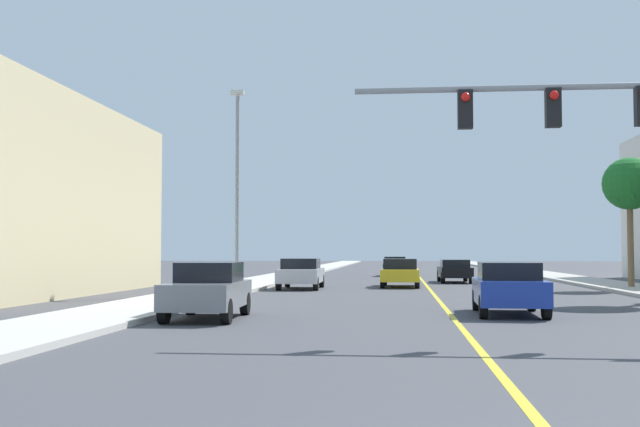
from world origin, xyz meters
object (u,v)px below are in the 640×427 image
at_px(street_lamp, 237,180).
at_px(car_silver, 301,273).
at_px(car_black, 455,270).
at_px(car_yellow, 400,272).
at_px(palm_far, 629,185).
at_px(car_blue, 509,287).
at_px(car_green, 395,266).
at_px(car_gray, 208,290).

bearing_deg(street_lamp, car_silver, 64.08).
xyz_separation_m(car_black, car_yellow, (-3.14, -5.74, 0.03)).
bearing_deg(car_silver, palm_far, -178.05).
bearing_deg(car_yellow, car_blue, -78.96).
bearing_deg(car_yellow, palm_far, -8.88).
height_order(palm_far, car_green, palm_far).
bearing_deg(car_black, car_yellow, -119.25).
bearing_deg(car_yellow, car_green, 91.94).
xyz_separation_m(palm_far, car_gray, (-15.99, -17.21, -4.17)).
bearing_deg(palm_far, car_yellow, 170.28).
height_order(car_green, car_yellow, car_yellow).
height_order(palm_far, car_silver, palm_far).
bearing_deg(car_yellow, car_silver, -150.30).
bearing_deg(car_green, car_black, -72.36).
xyz_separation_m(car_black, car_blue, (-0.11, -22.62, 0.07)).
xyz_separation_m(car_green, car_blue, (3.36, -33.96, 0.05)).
distance_m(street_lamp, car_gray, 12.74).
relative_size(street_lamp, car_black, 1.91).
distance_m(car_blue, car_gray, 8.51).
height_order(car_black, car_silver, car_silver).
relative_size(palm_far, car_yellow, 1.32).
relative_size(palm_far, car_silver, 1.40).
xyz_separation_m(street_lamp, car_yellow, (6.95, 7.13, -4.13)).
bearing_deg(car_gray, palm_far, -134.96).
bearing_deg(car_blue, street_lamp, 137.82).
bearing_deg(palm_far, car_gray, -132.90).
xyz_separation_m(car_silver, car_gray, (-0.43, -16.44, 0.00)).
bearing_deg(car_blue, car_black, 91.87).
xyz_separation_m(street_lamp, car_gray, (1.76, -11.93, -4.10)).
distance_m(car_black, car_gray, 26.16).
distance_m(street_lamp, car_yellow, 10.78).
bearing_deg(car_blue, car_yellow, 102.34).
relative_size(car_black, car_yellow, 0.97).
relative_size(car_green, car_gray, 0.99).
xyz_separation_m(palm_far, car_blue, (-7.77, -15.03, -4.16)).
relative_size(car_green, car_blue, 0.96).
height_order(palm_far, car_gray, palm_far).
height_order(car_green, car_blue, car_blue).
bearing_deg(car_gray, car_green, -99.72).
distance_m(car_silver, car_blue, 16.25).
height_order(palm_far, car_blue, palm_far).
bearing_deg(car_yellow, street_lamp, -133.43).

